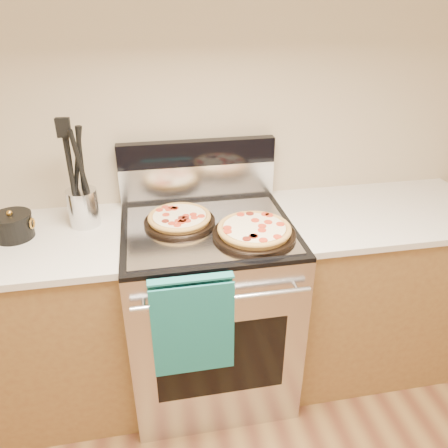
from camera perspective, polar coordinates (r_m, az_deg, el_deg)
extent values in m
plane|color=#C0AD8A|center=(2.11, -3.85, 14.51)|extent=(4.00, 0.00, 4.00)
cube|color=#B7B7BC|center=(2.20, -1.94, -11.19)|extent=(0.76, 0.68, 0.90)
cube|color=black|center=(1.95, -0.35, -17.27)|extent=(0.56, 0.01, 0.40)
cube|color=black|center=(1.94, -2.15, -0.58)|extent=(0.76, 0.68, 0.02)
cube|color=silver|center=(2.18, -3.44, 5.54)|extent=(0.76, 0.06, 0.18)
cube|color=black|center=(2.13, -3.55, 9.28)|extent=(0.76, 0.06, 0.12)
cylinder|color=silver|center=(1.69, -0.13, -9.83)|extent=(0.70, 0.03, 0.03)
cube|color=gray|center=(1.91, -2.02, -0.66)|extent=(0.70, 0.55, 0.01)
cube|color=brown|center=(2.31, -24.77, -12.46)|extent=(1.00, 0.62, 0.88)
cube|color=beige|center=(2.06, -27.24, -2.64)|extent=(1.02, 0.64, 0.03)
cube|color=brown|center=(2.48, 18.64, -8.01)|extent=(1.00, 0.62, 0.88)
cube|color=beige|center=(2.26, 20.36, 1.42)|extent=(1.02, 0.64, 0.03)
cylinder|color=silver|center=(2.04, -17.88, 2.06)|extent=(0.16, 0.16, 0.17)
cylinder|color=black|center=(2.06, -25.86, -0.36)|extent=(0.19, 0.19, 0.10)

